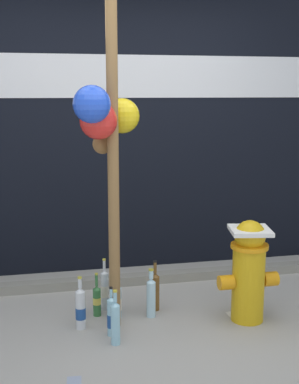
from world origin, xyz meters
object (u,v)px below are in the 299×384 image
at_px(memorial_post, 108,94).
at_px(bottle_8, 116,292).
at_px(bottle_3, 105,289).
at_px(bottle_7, 115,322).
at_px(bottle_0, 155,291).
at_px(fire_hydrant, 249,269).
at_px(bottle_2, 117,301).
at_px(bottle_4, 111,317).
at_px(bottle_5, 81,309).
at_px(bottle_6, 97,300).
at_px(bottle_1, 151,296).

distance_m(memorial_post, bottle_8, 1.50).
height_order(bottle_3, bottle_7, bottle_3).
xyz_separation_m(memorial_post, bottle_0, (0.37, 0.20, -1.49)).
bearing_deg(fire_hydrant, bottle_2, 165.85).
xyz_separation_m(bottle_4, bottle_5, (-0.20, 0.15, 0.01)).
height_order(bottle_2, bottle_8, bottle_8).
relative_size(fire_hydrant, bottle_6, 2.25).
bearing_deg(memorial_post, bottle_4, -96.21).
xyz_separation_m(bottle_0, bottle_1, (-0.06, -0.11, 0.00)).
distance_m(bottle_2, bottle_5, 0.31).
relative_size(bottle_2, bottle_6, 1.05).
bearing_deg(bottle_8, bottle_5, -142.44).
height_order(bottle_1, bottle_8, bottle_8).
distance_m(memorial_post, bottle_5, 1.52).
height_order(memorial_post, bottle_8, memorial_post).
bearing_deg(bottle_4, bottle_2, 74.16).
bearing_deg(bottle_2, bottle_1, -8.17).
bearing_deg(bottle_0, memorial_post, -152.20).
relative_size(memorial_post, fire_hydrant, 3.65).
height_order(fire_hydrant, bottle_6, fire_hydrant).
bearing_deg(bottle_4, bottle_0, 42.31).
height_order(bottle_1, bottle_2, bottle_1).
bearing_deg(bottle_1, bottle_6, 165.45).
xyz_separation_m(bottle_2, bottle_6, (-0.14, 0.07, -0.01)).
distance_m(fire_hydrant, bottle_0, 0.74).
distance_m(fire_hydrant, bottle_4, 1.05).
xyz_separation_m(bottle_6, bottle_7, (0.07, -0.47, 0.03)).
xyz_separation_m(fire_hydrant, bottle_0, (-0.63, 0.31, -0.24)).
bearing_deg(bottle_6, fire_hydrant, -15.66).
bearing_deg(bottle_0, bottle_1, -116.09).
bearing_deg(fire_hydrant, bottle_0, 153.48).
xyz_separation_m(bottle_2, bottle_8, (0.00, 0.09, 0.03)).
bearing_deg(bottle_1, bottle_0, 63.91).
distance_m(bottle_1, bottle_2, 0.26).
bearing_deg(bottle_4, fire_hydrant, 2.19).
relative_size(bottle_7, bottle_8, 0.97).
bearing_deg(fire_hydrant, bottle_1, 163.71).
relative_size(bottle_4, bottle_8, 0.90).
bearing_deg(bottle_5, memorial_post, 2.09).
relative_size(bottle_0, bottle_2, 1.13).
xyz_separation_m(bottle_0, bottle_7, (-0.38, -0.49, 0.00)).
bearing_deg(bottle_3, bottle_4, -91.09).
height_order(bottle_2, bottle_5, bottle_5).
height_order(memorial_post, bottle_1, memorial_post).
bearing_deg(bottle_6, bottle_8, 9.78).
bearing_deg(bottle_8, fire_hydrant, -19.33).
bearing_deg(memorial_post, bottle_2, 62.65).
height_order(bottle_0, bottle_7, bottle_0).
bearing_deg(memorial_post, bottle_0, 27.80).
bearing_deg(bottle_8, bottle_2, -92.63).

